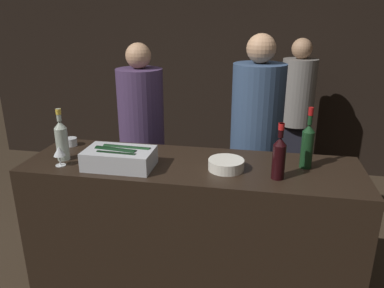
{
  "coord_description": "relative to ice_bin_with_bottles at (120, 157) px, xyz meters",
  "views": [
    {
      "loc": [
        0.4,
        -1.81,
        1.92
      ],
      "look_at": [
        0.0,
        0.34,
        1.14
      ],
      "focal_mm": 35.0,
      "sensor_mm": 36.0,
      "label": 1
    }
  ],
  "objects": [
    {
      "name": "wall_back_chalkboard",
      "position": [
        0.42,
        2.62,
        0.31
      ],
      "size": [
        6.4,
        0.06,
        2.8
      ],
      "color": "black",
      "rests_on": "ground_plane"
    },
    {
      "name": "bar_counter",
      "position": [
        0.42,
        0.13,
        -0.58
      ],
      "size": [
        2.09,
        0.62,
        1.02
      ],
      "color": "black",
      "rests_on": "ground_plane"
    },
    {
      "name": "ice_bin_with_bottles",
      "position": [
        0.0,
        0.0,
        0.0
      ],
      "size": [
        0.41,
        0.24,
        0.12
      ],
      "color": "#B7BABF",
      "rests_on": "bar_counter"
    },
    {
      "name": "bowl_white",
      "position": [
        0.64,
        0.08,
        -0.03
      ],
      "size": [
        0.22,
        0.22,
        0.06
      ],
      "color": "silver",
      "rests_on": "bar_counter"
    },
    {
      "name": "wine_glass",
      "position": [
        -0.37,
        -0.05,
        0.03
      ],
      "size": [
        0.07,
        0.07,
        0.13
      ],
      "color": "silver",
      "rests_on": "bar_counter"
    },
    {
      "name": "candle_votive",
      "position": [
        -0.48,
        0.3,
        -0.04
      ],
      "size": [
        0.08,
        0.08,
        0.06
      ],
      "color": "silver",
      "rests_on": "bar_counter"
    },
    {
      "name": "red_wine_bottle_burgundy",
      "position": [
        1.11,
        0.21,
        0.08
      ],
      "size": [
        0.07,
        0.07,
        0.37
      ],
      "color": "#143319",
      "rests_on": "bar_counter"
    },
    {
      "name": "rose_wine_bottle",
      "position": [
        -0.4,
        0.05,
        0.07
      ],
      "size": [
        0.08,
        0.08,
        0.33
      ],
      "color": "#9EA899",
      "rests_on": "bar_counter"
    },
    {
      "name": "red_wine_bottle_tall",
      "position": [
        0.94,
        0.01,
        0.07
      ],
      "size": [
        0.07,
        0.07,
        0.33
      ],
      "color": "black",
      "rests_on": "bar_counter"
    },
    {
      "name": "person_in_hoodie",
      "position": [
        -0.19,
        0.99,
        -0.16
      ],
      "size": [
        0.39,
        0.39,
        1.69
      ],
      "rotation": [
        0.0,
        0.0,
        -2.47
      ],
      "color": "black",
      "rests_on": "ground_plane"
    },
    {
      "name": "person_blond_tee",
      "position": [
        0.8,
        0.77,
        -0.1
      ],
      "size": [
        0.39,
        0.39,
        1.78
      ],
      "rotation": [
        0.0,
        0.0,
        -3.1
      ],
      "color": "black",
      "rests_on": "ground_plane"
    },
    {
      "name": "person_grey_polo",
      "position": [
        1.2,
        2.08,
        -0.16
      ],
      "size": [
        0.36,
        0.36,
        1.67
      ],
      "rotation": [
        0.0,
        0.0,
        -0.32
      ],
      "color": "black",
      "rests_on": "ground_plane"
    }
  ]
}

